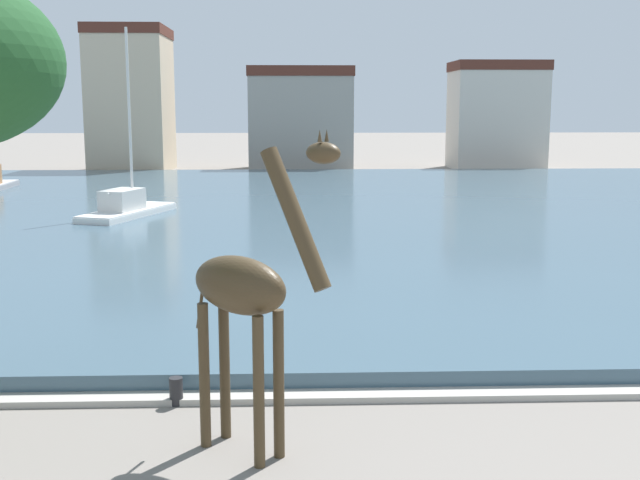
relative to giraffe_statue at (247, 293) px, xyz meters
name	(u,v)px	position (x,y,z in m)	size (l,w,h in m)	color
harbor_water	(335,213)	(2.76, 25.81, -2.31)	(90.91, 46.72, 0.41)	#3D5666
quay_edge_coping	(408,395)	(2.76, 2.20, -2.46)	(90.91, 0.50, 0.12)	#ADA89E
giraffe_statue	(247,293)	(0.00, 0.00, 0.00)	(2.38, 2.17, 4.94)	#42331E
sailboat_white	(133,211)	(-6.44, 23.97, -1.96)	(3.78, 6.83, 8.59)	white
mooring_bollard	(176,391)	(-1.39, 2.05, -2.27)	(0.24, 0.24, 0.50)	#232326
townhouse_end_terrace	(131,100)	(-12.06, 53.19, 3.19)	(6.04, 7.32, 11.38)	#C6B293
townhouse_tall_gabled	(301,119)	(1.49, 54.21, 1.65)	(8.43, 6.85, 8.31)	gray
townhouse_wide_warehouse	(496,115)	(17.89, 54.77, 1.92)	(7.55, 5.48, 8.85)	beige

